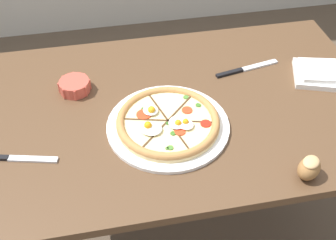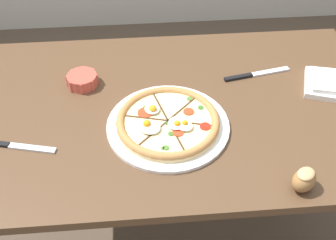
{
  "view_description": "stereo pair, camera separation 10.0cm",
  "coord_description": "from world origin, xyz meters",
  "px_view_note": "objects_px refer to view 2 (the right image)",
  "views": [
    {
      "loc": [
        -0.2,
        -1.0,
        1.67
      ],
      "look_at": [
        -0.03,
        -0.09,
        0.8
      ],
      "focal_mm": 45.0,
      "sensor_mm": 36.0,
      "label": 1
    },
    {
      "loc": [
        -0.1,
        -1.02,
        1.67
      ],
      "look_at": [
        -0.03,
        -0.09,
        0.8
      ],
      "focal_mm": 45.0,
      "sensor_mm": 36.0,
      "label": 2
    }
  ],
  "objects_px": {
    "knife_main": "(14,146)",
    "dining_table": "(173,129)",
    "ramekin_bowl": "(82,80)",
    "napkin_folded": "(333,84)",
    "bread_piece_near": "(304,179)",
    "pizza": "(168,123)",
    "knife_spare": "(256,74)"
  },
  "relations": [
    {
      "from": "knife_main",
      "to": "knife_spare",
      "type": "xyz_separation_m",
      "value": [
        0.79,
        0.28,
        0.0
      ]
    },
    {
      "from": "pizza",
      "to": "bread_piece_near",
      "type": "height_order",
      "value": "bread_piece_near"
    },
    {
      "from": "ramekin_bowl",
      "to": "napkin_folded",
      "type": "xyz_separation_m",
      "value": [
        0.85,
        -0.09,
        -0.01
      ]
    },
    {
      "from": "dining_table",
      "to": "knife_spare",
      "type": "xyz_separation_m",
      "value": [
        0.31,
        0.14,
        0.11
      ]
    },
    {
      "from": "dining_table",
      "to": "ramekin_bowl",
      "type": "xyz_separation_m",
      "value": [
        -0.3,
        0.14,
        0.13
      ]
    },
    {
      "from": "dining_table",
      "to": "pizza",
      "type": "height_order",
      "value": "pizza"
    },
    {
      "from": "ramekin_bowl",
      "to": "napkin_folded",
      "type": "height_order",
      "value": "ramekin_bowl"
    },
    {
      "from": "pizza",
      "to": "ramekin_bowl",
      "type": "bearing_deg",
      "value": 139.69
    },
    {
      "from": "napkin_folded",
      "to": "knife_main",
      "type": "bearing_deg",
      "value": -169.67
    },
    {
      "from": "pizza",
      "to": "napkin_folded",
      "type": "bearing_deg",
      "value": 13.99
    },
    {
      "from": "pizza",
      "to": "bread_piece_near",
      "type": "relative_size",
      "value": 4.03
    },
    {
      "from": "ramekin_bowl",
      "to": "knife_spare",
      "type": "xyz_separation_m",
      "value": [
        0.61,
        0.0,
        -0.02
      ]
    },
    {
      "from": "pizza",
      "to": "dining_table",
      "type": "bearing_deg",
      "value": 75.07
    },
    {
      "from": "napkin_folded",
      "to": "bread_piece_near",
      "type": "distance_m",
      "value": 0.47
    },
    {
      "from": "ramekin_bowl",
      "to": "bread_piece_near",
      "type": "xyz_separation_m",
      "value": [
        0.61,
        -0.49,
        0.01
      ]
    },
    {
      "from": "napkin_folded",
      "to": "dining_table",
      "type": "bearing_deg",
      "value": -175.01
    },
    {
      "from": "knife_main",
      "to": "dining_table",
      "type": "bearing_deg",
      "value": 29.83
    },
    {
      "from": "knife_main",
      "to": "napkin_folded",
      "type": "bearing_deg",
      "value": 23.96
    },
    {
      "from": "bread_piece_near",
      "to": "pizza",
      "type": "bearing_deg",
      "value": 142.3
    },
    {
      "from": "dining_table",
      "to": "napkin_folded",
      "type": "bearing_deg",
      "value": 4.99
    },
    {
      "from": "bread_piece_near",
      "to": "ramekin_bowl",
      "type": "bearing_deg",
      "value": 141.11
    },
    {
      "from": "dining_table",
      "to": "bread_piece_near",
      "type": "xyz_separation_m",
      "value": [
        0.31,
        -0.36,
        0.14
      ]
    },
    {
      "from": "dining_table",
      "to": "knife_main",
      "type": "bearing_deg",
      "value": -163.79
    },
    {
      "from": "dining_table",
      "to": "knife_spare",
      "type": "relative_size",
      "value": 5.69
    },
    {
      "from": "napkin_folded",
      "to": "bread_piece_near",
      "type": "relative_size",
      "value": 2.42
    },
    {
      "from": "ramekin_bowl",
      "to": "knife_main",
      "type": "relative_size",
      "value": 0.45
    },
    {
      "from": "ramekin_bowl",
      "to": "bread_piece_near",
      "type": "height_order",
      "value": "bread_piece_near"
    },
    {
      "from": "knife_main",
      "to": "pizza",
      "type": "bearing_deg",
      "value": 19.22
    },
    {
      "from": "knife_main",
      "to": "knife_spare",
      "type": "distance_m",
      "value": 0.84
    },
    {
      "from": "dining_table",
      "to": "ramekin_bowl",
      "type": "distance_m",
      "value": 0.35
    },
    {
      "from": "pizza",
      "to": "ramekin_bowl",
      "type": "distance_m",
      "value": 0.36
    },
    {
      "from": "pizza",
      "to": "knife_spare",
      "type": "distance_m",
      "value": 0.41
    }
  ]
}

